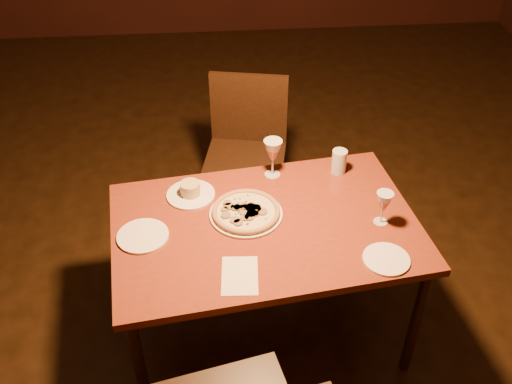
{
  "coord_description": "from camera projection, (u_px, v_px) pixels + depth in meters",
  "views": [
    {
      "loc": [
        -0.05,
        -2.07,
        2.31
      ],
      "look_at": [
        0.12,
        -0.21,
        0.83
      ],
      "focal_mm": 40.0,
      "sensor_mm": 36.0,
      "label": 1
    }
  ],
  "objects": [
    {
      "name": "floor",
      "position": [
        231.0,
        290.0,
        3.05
      ],
      "size": [
        7.0,
        7.0,
        0.0
      ],
      "primitive_type": "plane",
      "color": "#331F11",
      "rests_on": "ground"
    },
    {
      "name": "water_tumbler",
      "position": [
        339.0,
        161.0,
        2.69
      ],
      "size": [
        0.07,
        0.07,
        0.12
      ],
      "primitive_type": "cylinder",
      "color": "silver",
      "rests_on": "dining_table"
    },
    {
      "name": "chair_far",
      "position": [
        246.0,
        148.0,
        3.21
      ],
      "size": [
        0.51,
        0.51,
        0.9
      ],
      "rotation": [
        0.0,
        0.0,
        -0.2
      ],
      "color": "black",
      "rests_on": "floor"
    },
    {
      "name": "menu_card",
      "position": [
        240.0,
        275.0,
        2.19
      ],
      "size": [
        0.15,
        0.21,
        0.0
      ],
      "primitive_type": "cube",
      "rotation": [
        0.0,
        0.0,
        -0.07
      ],
      "color": "silver",
      "rests_on": "dining_table"
    },
    {
      "name": "side_plate_left",
      "position": [
        143.0,
        236.0,
        2.36
      ],
      "size": [
        0.21,
        0.21,
        0.01
      ],
      "primitive_type": "cylinder",
      "color": "white",
      "rests_on": "dining_table"
    },
    {
      "name": "wine_glass_far",
      "position": [
        273.0,
        158.0,
        2.65
      ],
      "size": [
        0.09,
        0.09,
        0.19
      ],
      "primitive_type": null,
      "color": "#C05F50",
      "rests_on": "dining_table"
    },
    {
      "name": "pizza_plate",
      "position": [
        246.0,
        212.0,
        2.46
      ],
      "size": [
        0.32,
        0.32,
        0.03
      ],
      "color": "white",
      "rests_on": "dining_table"
    },
    {
      "name": "dining_table",
      "position": [
        265.0,
        234.0,
        2.47
      ],
      "size": [
        1.39,
        0.99,
        0.69
      ],
      "rotation": [
        0.0,
        0.0,
        0.12
      ],
      "color": "maroon",
      "rests_on": "floor"
    },
    {
      "name": "ramekin_saucer",
      "position": [
        191.0,
        192.0,
        2.57
      ],
      "size": [
        0.22,
        0.22,
        0.07
      ],
      "color": "white",
      "rests_on": "dining_table"
    },
    {
      "name": "side_plate_near",
      "position": [
        386.0,
        259.0,
        2.26
      ],
      "size": [
        0.19,
        0.19,
        0.01
      ],
      "primitive_type": "cylinder",
      "color": "white",
      "rests_on": "dining_table"
    },
    {
      "name": "wine_glass_right",
      "position": [
        383.0,
        208.0,
        2.39
      ],
      "size": [
        0.07,
        0.07,
        0.16
      ],
      "primitive_type": null,
      "color": "#C05F50",
      "rests_on": "dining_table"
    }
  ]
}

